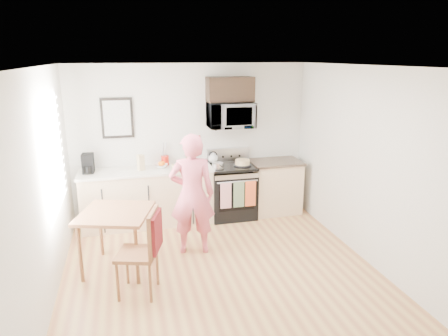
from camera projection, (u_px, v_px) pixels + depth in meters
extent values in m
plane|color=#9F633D|center=(225.00, 279.00, 5.02)|extent=(4.60, 4.60, 0.00)
cube|color=silver|center=(192.00, 141.00, 6.81)|extent=(4.00, 0.04, 2.60)
cube|color=silver|center=(314.00, 288.00, 2.52)|extent=(4.00, 0.04, 2.60)
cube|color=silver|center=(41.00, 195.00, 4.20)|extent=(0.04, 4.60, 2.60)
cube|color=silver|center=(375.00, 169.00, 5.14)|extent=(0.04, 4.60, 2.60)
cube|color=white|center=(225.00, 67.00, 4.31)|extent=(4.00, 4.60, 0.04)
cube|color=white|center=(52.00, 154.00, 4.88)|extent=(0.02, 1.40, 1.50)
cube|color=white|center=(53.00, 154.00, 4.88)|extent=(0.01, 1.30, 1.40)
cube|color=#D9B68B|center=(148.00, 198.00, 6.58)|extent=(2.10, 0.60, 0.90)
cube|color=beige|center=(146.00, 171.00, 6.45)|extent=(2.14, 0.64, 0.04)
cube|color=#D9B68B|center=(275.00, 187.00, 7.10)|extent=(0.84, 0.60, 0.90)
cube|color=black|center=(276.00, 162.00, 6.98)|extent=(0.88, 0.64, 0.04)
cube|color=black|center=(232.00, 195.00, 6.91)|extent=(0.76, 0.65, 0.77)
cube|color=black|center=(237.00, 198.00, 6.60)|extent=(0.61, 0.02, 0.45)
cube|color=#B5B5BA|center=(237.00, 179.00, 6.51)|extent=(0.74, 0.02, 0.14)
cylinder|color=#B5B5BA|center=(238.00, 182.00, 6.48)|extent=(0.68, 0.02, 0.02)
cube|color=black|center=(232.00, 166.00, 6.77)|extent=(0.76, 0.65, 0.04)
cube|color=#B5B5BA|center=(228.00, 155.00, 6.99)|extent=(0.76, 0.08, 0.24)
cube|color=beige|center=(226.00, 196.00, 6.48)|extent=(0.18, 0.02, 0.44)
cube|color=#5D774F|center=(239.00, 194.00, 6.54)|extent=(0.18, 0.02, 0.44)
cube|color=#C9511E|center=(250.00, 193.00, 6.58)|extent=(0.18, 0.02, 0.44)
imported|color=#B5B5BA|center=(231.00, 115.00, 6.63)|extent=(0.76, 0.51, 0.42)
cube|color=black|center=(230.00, 89.00, 6.56)|extent=(0.76, 0.35, 0.40)
cube|color=black|center=(117.00, 118.00, 6.39)|extent=(0.50, 0.03, 0.65)
cube|color=#A1A59C|center=(117.00, 118.00, 6.37)|extent=(0.42, 0.01, 0.56)
cube|color=red|center=(195.00, 141.00, 6.81)|extent=(0.20, 0.02, 0.20)
imported|color=#DE3D5B|center=(192.00, 194.00, 5.52)|extent=(0.68, 0.51, 1.72)
cube|color=brown|center=(115.00, 213.00, 5.08)|extent=(0.85, 0.85, 0.04)
cylinder|color=brown|center=(80.00, 254.00, 4.87)|extent=(0.05, 0.05, 0.76)
cylinder|color=brown|center=(137.00, 256.00, 4.83)|extent=(0.05, 0.05, 0.76)
cylinder|color=brown|center=(101.00, 230.00, 5.55)|extent=(0.05, 0.05, 0.76)
cylinder|color=brown|center=(150.00, 231.00, 5.51)|extent=(0.05, 0.05, 0.76)
cube|color=brown|center=(137.00, 254.00, 4.61)|extent=(0.55, 0.55, 0.04)
cube|color=brown|center=(154.00, 233.00, 4.52)|extent=(0.17, 0.43, 0.53)
cube|color=#5D101B|center=(156.00, 232.00, 4.52)|extent=(0.18, 0.40, 0.44)
cylinder|color=brown|center=(118.00, 283.00, 4.51)|extent=(0.04, 0.04, 0.48)
cylinder|color=brown|center=(150.00, 283.00, 4.49)|extent=(0.04, 0.04, 0.48)
cylinder|color=brown|center=(127.00, 266.00, 4.87)|extent=(0.04, 0.04, 0.48)
cylinder|color=brown|center=(157.00, 267.00, 4.85)|extent=(0.04, 0.04, 0.48)
cube|color=brown|center=(189.00, 158.00, 6.80)|extent=(0.09, 0.13, 0.20)
cylinder|color=red|center=(165.00, 160.00, 6.70)|extent=(0.13, 0.13, 0.16)
imported|color=white|center=(161.00, 166.00, 6.55)|extent=(0.26, 0.26, 0.05)
cube|color=tan|center=(141.00, 162.00, 6.38)|extent=(0.13, 0.13, 0.25)
cube|color=black|center=(88.00, 163.00, 6.23)|extent=(0.18, 0.22, 0.30)
cylinder|color=black|center=(88.00, 170.00, 6.16)|extent=(0.11, 0.11, 0.11)
cube|color=tan|center=(182.00, 168.00, 6.35)|extent=(0.32, 0.19, 0.11)
cylinder|color=black|center=(242.00, 165.00, 6.74)|extent=(0.30, 0.30, 0.02)
cylinder|color=tan|center=(242.00, 162.00, 6.73)|extent=(0.24, 0.24, 0.08)
sphere|color=white|center=(213.00, 158.00, 6.86)|extent=(0.17, 0.17, 0.17)
cone|color=white|center=(213.00, 154.00, 6.84)|extent=(0.05, 0.05, 0.05)
torus|color=black|center=(213.00, 155.00, 6.85)|extent=(0.15, 0.02, 0.15)
cylinder|color=#B5B5BA|center=(218.00, 166.00, 6.55)|extent=(0.19, 0.19, 0.10)
cylinder|color=black|center=(221.00, 166.00, 6.41)|extent=(0.03, 0.17, 0.02)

